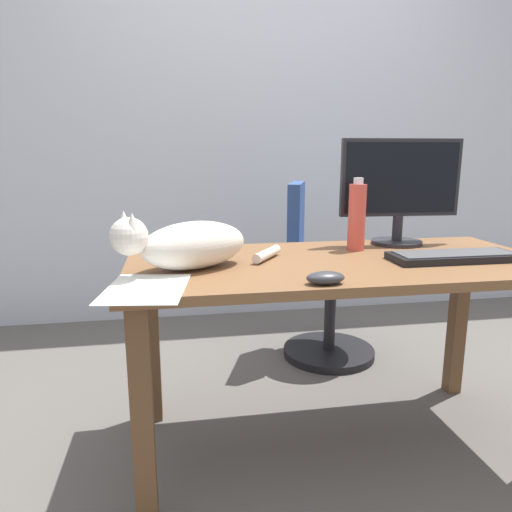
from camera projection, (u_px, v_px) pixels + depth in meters
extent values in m
plane|color=#59544F|center=(333.00, 442.00, 1.76)|extent=(8.00, 8.00, 0.00)
cube|color=silver|center=(260.00, 116.00, 2.97)|extent=(6.00, 0.04, 2.60)
cube|color=brown|center=(340.00, 264.00, 1.61)|extent=(1.45, 0.69, 0.03)
cube|color=brown|center=(143.00, 419.00, 1.30)|extent=(0.06, 0.06, 0.67)
cube|color=brown|center=(151.00, 341.00, 1.85)|extent=(0.06, 0.06, 0.67)
cube|color=brown|center=(457.00, 321.00, 2.07)|extent=(0.06, 0.06, 0.67)
cylinder|color=black|center=(329.00, 352.00, 2.51)|extent=(0.48, 0.48, 0.04)
cylinder|color=black|center=(330.00, 315.00, 2.47)|extent=(0.06, 0.06, 0.46)
cylinder|color=navy|center=(332.00, 267.00, 2.41)|extent=(0.44, 0.44, 0.06)
cube|color=navy|center=(296.00, 222.00, 2.40)|extent=(0.17, 0.35, 0.40)
cylinder|color=#232328|center=(396.00, 242.00, 1.88)|extent=(0.20, 0.20, 0.01)
cylinder|color=#232328|center=(397.00, 228.00, 1.87)|extent=(0.04, 0.04, 0.10)
cube|color=#232328|center=(401.00, 178.00, 1.83)|extent=(0.48, 0.05, 0.30)
cube|color=black|center=(402.00, 178.00, 1.82)|extent=(0.45, 0.03, 0.27)
cube|color=black|center=(454.00, 257.00, 1.59)|extent=(0.44, 0.15, 0.02)
cube|color=#444447|center=(455.00, 253.00, 1.59)|extent=(0.40, 0.12, 0.00)
ellipsoid|color=silver|center=(195.00, 245.00, 1.47)|extent=(0.40, 0.33, 0.15)
sphere|color=silver|center=(129.00, 236.00, 1.33)|extent=(0.11, 0.11, 0.11)
cone|color=silver|center=(132.00, 220.00, 1.30)|extent=(0.04, 0.04, 0.04)
cone|color=silver|center=(124.00, 218.00, 1.34)|extent=(0.04, 0.04, 0.04)
cylinder|color=silver|center=(267.00, 254.00, 1.60)|extent=(0.13, 0.17, 0.03)
ellipsoid|color=#333338|center=(325.00, 278.00, 1.30)|extent=(0.11, 0.06, 0.04)
cube|color=white|center=(146.00, 288.00, 1.26)|extent=(0.25, 0.32, 0.00)
cylinder|color=#D84C3D|center=(357.00, 218.00, 1.75)|extent=(0.06, 0.06, 0.25)
cylinder|color=silver|center=(358.00, 181.00, 1.72)|extent=(0.04, 0.04, 0.02)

